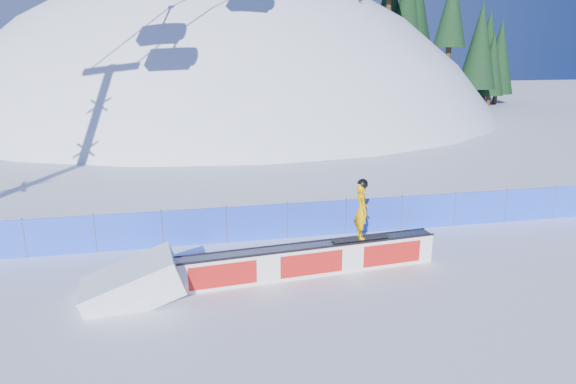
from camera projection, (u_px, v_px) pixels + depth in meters
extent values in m
plane|color=white|center=(362.00, 297.00, 12.95)|extent=(160.00, 160.00, 0.00)
sphere|color=white|center=(228.00, 271.00, 57.40)|extent=(64.00, 64.00, 64.00)
cylinder|color=#352315|center=(360.00, 5.00, 55.29)|extent=(0.50, 0.50, 1.40)
cylinder|color=#352315|center=(379.00, 10.00, 53.51)|extent=(0.50, 0.50, 1.40)
cylinder|color=#352315|center=(415.00, 28.00, 51.40)|extent=(0.50, 0.50, 1.40)
cylinder|color=#352315|center=(407.00, 46.00, 57.76)|extent=(0.50, 0.50, 1.40)
cone|color=black|center=(410.00, 11.00, 56.77)|extent=(2.68, 2.68, 6.09)
cylinder|color=#352315|center=(435.00, 63.00, 56.06)|extent=(0.50, 0.50, 1.40)
cone|color=black|center=(438.00, 26.00, 55.01)|extent=(2.88, 2.88, 6.55)
cylinder|color=#352315|center=(444.00, 63.00, 53.84)|extent=(0.50, 0.50, 1.40)
cone|color=black|center=(448.00, 15.00, 52.55)|extent=(3.70, 3.70, 8.40)
cylinder|color=#352315|center=(436.00, 76.00, 58.52)|extent=(0.50, 0.50, 1.40)
cone|color=black|center=(439.00, 35.00, 57.31)|extent=(3.40, 3.40, 7.74)
cylinder|color=#352315|center=(490.00, 101.00, 54.81)|extent=(0.50, 0.50, 1.40)
cone|color=black|center=(495.00, 49.00, 53.35)|extent=(4.22, 4.22, 9.60)
cylinder|color=#352315|center=(477.00, 99.00, 57.83)|extent=(0.50, 0.50, 1.40)
cone|color=black|center=(481.00, 63.00, 56.77)|extent=(2.93, 2.93, 6.66)
cylinder|color=#352315|center=(517.00, 103.00, 52.86)|extent=(0.50, 0.50, 1.40)
cone|color=black|center=(522.00, 59.00, 51.67)|extent=(3.36, 3.36, 7.64)
cube|color=blue|center=(317.00, 219.00, 17.03)|extent=(22.00, 0.03, 1.20)
cylinder|color=#3D476D|center=(24.00, 237.00, 15.24)|extent=(0.05, 0.05, 1.30)
cylinder|color=#3D476D|center=(95.00, 232.00, 15.64)|extent=(0.05, 0.05, 1.30)
cylinder|color=#3D476D|center=(162.00, 228.00, 16.03)|extent=(0.05, 0.05, 1.30)
cylinder|color=#3D476D|center=(226.00, 224.00, 16.42)|extent=(0.05, 0.05, 1.30)
cylinder|color=#3D476D|center=(287.00, 219.00, 16.82)|extent=(0.05, 0.05, 1.30)
cylinder|color=#3D476D|center=(346.00, 216.00, 17.21)|extent=(0.05, 0.05, 1.30)
cylinder|color=#3D476D|center=(401.00, 212.00, 17.61)|extent=(0.05, 0.05, 1.30)
cylinder|color=#3D476D|center=(454.00, 208.00, 18.00)|extent=(0.05, 0.05, 1.30)
cylinder|color=#3D476D|center=(505.00, 205.00, 18.39)|extent=(0.05, 0.05, 1.30)
cylinder|color=#3D476D|center=(554.00, 202.00, 18.79)|extent=(0.05, 0.05, 1.30)
cube|color=white|center=(309.00, 261.00, 14.12)|extent=(7.49, 1.18, 0.84)
cube|color=gray|center=(309.00, 246.00, 14.01)|extent=(7.42, 1.20, 0.04)
cube|color=black|center=(312.00, 249.00, 13.77)|extent=(7.45, 0.74, 0.06)
cube|color=black|center=(306.00, 242.00, 14.23)|extent=(7.45, 0.74, 0.06)
cube|color=red|center=(312.00, 264.00, 13.90)|extent=(7.08, 0.70, 0.63)
cube|color=red|center=(306.00, 257.00, 14.35)|extent=(7.08, 0.70, 0.63)
cube|color=black|center=(360.00, 238.00, 14.43)|extent=(1.68, 0.46, 0.03)
imported|color=#D89D00|center=(361.00, 210.00, 14.21)|extent=(0.42, 0.61, 1.61)
sphere|color=black|center=(363.00, 184.00, 14.01)|extent=(0.30, 0.30, 0.30)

